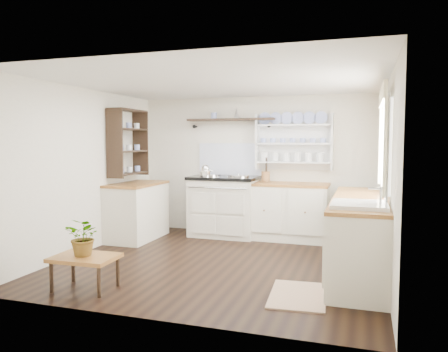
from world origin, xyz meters
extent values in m
cube|color=black|center=(0.00, 0.00, 0.00)|extent=(4.00, 3.80, 0.01)
cube|color=beige|center=(0.00, 1.90, 1.15)|extent=(4.00, 0.02, 2.30)
cube|color=beige|center=(2.00, 0.00, 1.15)|extent=(0.02, 3.80, 2.30)
cube|color=beige|center=(-2.00, 0.00, 1.15)|extent=(0.02, 3.80, 2.30)
cube|color=white|center=(0.00, 0.00, 2.30)|extent=(4.00, 3.80, 0.01)
cube|color=white|center=(1.96, 0.15, 1.50)|extent=(0.04, 1.40, 1.00)
cube|color=white|center=(1.94, 0.15, 1.50)|extent=(0.02, 1.50, 1.10)
cube|color=#FFF4CB|center=(1.92, 0.15, 2.08)|extent=(0.04, 1.55, 0.18)
cube|color=beige|center=(-0.45, 1.57, 0.47)|extent=(1.06, 0.69, 0.94)
cube|color=black|center=(-0.45, 1.57, 0.96)|extent=(1.10, 0.73, 0.05)
cylinder|color=silver|center=(-0.70, 1.57, 1.00)|extent=(0.36, 0.36, 0.03)
cylinder|color=silver|center=(-0.21, 1.57, 1.00)|extent=(0.36, 0.36, 0.03)
cylinder|color=silver|center=(-0.45, 1.18, 0.83)|extent=(0.96, 0.02, 0.02)
cube|color=beige|center=(0.60, 1.60, 0.44)|extent=(1.25, 0.60, 0.88)
cube|color=brown|center=(0.60, 1.60, 0.88)|extent=(1.27, 0.63, 0.04)
cube|color=beige|center=(1.70, 0.10, 0.44)|extent=(0.60, 2.40, 0.88)
cube|color=brown|center=(1.70, 0.10, 0.88)|extent=(0.62, 2.43, 0.04)
cube|color=white|center=(1.70, -0.65, 0.80)|extent=(0.55, 0.60, 0.28)
cylinder|color=silver|center=(1.90, -0.65, 1.00)|extent=(0.02, 0.02, 0.22)
cube|color=beige|center=(-1.70, 0.90, 0.44)|extent=(0.60, 1.10, 0.88)
cube|color=brown|center=(-1.70, 0.90, 0.88)|extent=(0.62, 1.13, 0.04)
cube|color=white|center=(0.65, 1.88, 1.55)|extent=(1.20, 0.03, 0.90)
cube|color=white|center=(0.65, 1.79, 1.55)|extent=(1.20, 0.22, 0.02)
cylinder|color=navy|center=(0.65, 1.80, 1.82)|extent=(0.20, 0.02, 0.20)
cube|color=black|center=(-0.40, 1.77, 1.92)|extent=(1.50, 0.24, 0.04)
cone|color=black|center=(-1.05, 1.84, 1.81)|extent=(0.06, 0.20, 0.06)
cone|color=black|center=(0.25, 1.84, 1.81)|extent=(0.06, 0.20, 0.06)
cube|color=black|center=(-1.84, 0.90, 1.55)|extent=(0.28, 0.80, 1.05)
cylinder|color=brown|center=(0.22, 1.68, 0.99)|extent=(0.14, 0.14, 0.16)
cube|color=brown|center=(-1.04, -1.40, 0.34)|extent=(0.67, 0.49, 0.04)
cylinder|color=black|center=(-1.31, -1.59, 0.16)|extent=(0.04, 0.04, 0.32)
cylinder|color=black|center=(-1.32, -1.22, 0.16)|extent=(0.04, 0.04, 0.32)
cylinder|color=black|center=(-0.75, -1.58, 0.16)|extent=(0.04, 0.04, 0.32)
cylinder|color=black|center=(-0.76, -1.21, 0.16)|extent=(0.04, 0.04, 0.32)
imported|color=#3F7233|center=(-1.04, -1.40, 0.56)|extent=(0.38, 0.33, 0.41)
cube|color=#966E57|center=(1.13, -0.92, 0.01)|extent=(0.61, 0.89, 0.02)
camera|label=1|loc=(1.74, -5.24, 1.56)|focal=35.00mm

